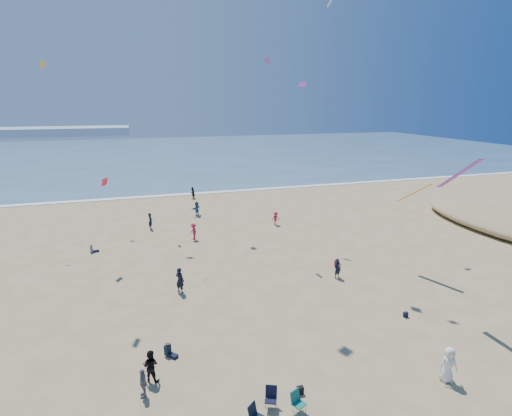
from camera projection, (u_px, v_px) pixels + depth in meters
name	position (u px, v px, depth m)	size (l,w,h in m)	color
ocean	(150.00, 154.00, 104.60)	(220.00, 100.00, 0.06)	#476B84
surf_line	(168.00, 195.00, 58.46)	(220.00, 1.20, 0.08)	white
standing_flyers	(225.00, 254.00, 33.75)	(27.70, 46.11, 1.90)	black
seated_group	(246.00, 324.00, 23.82)	(20.53, 29.56, 0.84)	white
chair_cluster	(276.00, 406.00, 17.31)	(2.82, 1.62, 1.00)	black
black_backpack	(300.00, 390.00, 18.70)	(0.30, 0.22, 0.38)	black
navy_bag	(406.00, 315.00, 25.41)	(0.28, 0.18, 0.34)	black
kites_aloft	(324.00, 81.00, 27.55)	(35.47, 45.13, 28.44)	purple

